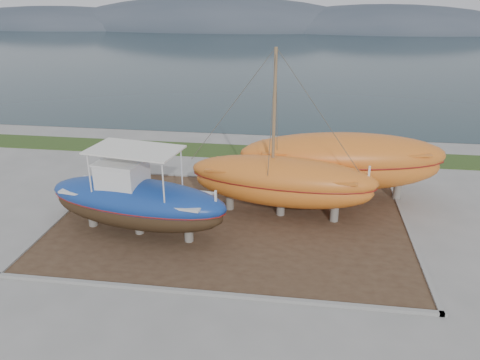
% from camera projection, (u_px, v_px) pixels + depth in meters
% --- Properties ---
extents(ground, '(140.00, 140.00, 0.00)m').
position_uv_depth(ground, '(216.00, 266.00, 20.80)').
color(ground, gray).
rests_on(ground, ground).
extents(dirt_patch, '(18.00, 12.00, 0.06)m').
position_uv_depth(dirt_patch, '(230.00, 224.00, 24.44)').
color(dirt_patch, '#422D1E').
rests_on(dirt_patch, ground).
extents(curb_frame, '(18.60, 12.60, 0.15)m').
position_uv_depth(curb_frame, '(230.00, 223.00, 24.43)').
color(curb_frame, gray).
rests_on(curb_frame, ground).
extents(grass_strip, '(44.00, 3.00, 0.08)m').
position_uv_depth(grass_strip, '(255.00, 152.00, 34.95)').
color(grass_strip, '#284219').
rests_on(grass_strip, ground).
extents(sea, '(260.00, 100.00, 0.04)m').
position_uv_depth(sea, '(288.00, 55.00, 84.80)').
color(sea, '#192D32').
rests_on(sea, ground).
extents(mountain_ridge, '(200.00, 36.00, 20.00)m').
position_uv_depth(mountain_ridge, '(297.00, 29.00, 135.09)').
color(mountain_ridge, '#333D49').
rests_on(mountain_ridge, ground).
extents(blue_caique, '(9.64, 4.35, 4.47)m').
position_uv_depth(blue_caique, '(136.00, 192.00, 22.65)').
color(blue_caique, navy).
rests_on(blue_caique, dirt_patch).
extents(white_dinghy, '(4.57, 2.98, 1.29)m').
position_uv_depth(white_dinghy, '(97.00, 196.00, 26.02)').
color(white_dinghy, silver).
rests_on(white_dinghy, dirt_patch).
extents(orange_sailboat, '(10.18, 4.04, 8.81)m').
position_uv_depth(orange_sailboat, '(283.00, 137.00, 23.71)').
color(orange_sailboat, orange).
rests_on(orange_sailboat, dirt_patch).
extents(orange_bare_hull, '(11.87, 4.73, 3.79)m').
position_uv_depth(orange_bare_hull, '(341.00, 168.00, 26.65)').
color(orange_bare_hull, orange).
rests_on(orange_bare_hull, dirt_patch).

